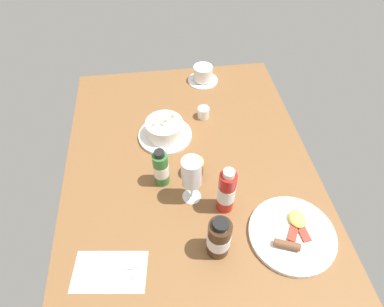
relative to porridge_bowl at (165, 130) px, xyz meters
The scene contains 11 objects.
ground_plane 15.84cm from the porridge_bowl, 28.74° to the left, with size 110.00×84.00×3.00cm, color brown.
porridge_bowl is the anchor object (origin of this frame).
cutlery_setting 51.58cm from the porridge_bowl, 20.48° to the right, with size 13.81×20.83×0.90cm.
coffee_cup 37.05cm from the porridge_bowl, 149.31° to the left, with size 13.35×13.03×7.08cm.
creamer_jug 18.01cm from the porridge_bowl, 119.51° to the left, with size 5.14×4.85×4.95cm.
wine_glass 29.28cm from the porridge_bowl, 12.82° to the left, with size 5.98×5.98×17.36cm.
jam_jar 20.25cm from the porridge_bowl, 24.79° to the left, with size 5.78×5.78×6.17cm.
sauce_bottle_green 20.49cm from the porridge_bowl, ahead, with size 4.92×4.92×14.43cm.
sauce_bottle_brown 47.14cm from the porridge_bowl, 13.65° to the left, with size 6.34×6.34×14.97cm.
sauce_bottle_red 36.25cm from the porridge_bowl, 25.96° to the left, with size 5.19×5.19×17.53cm.
breakfast_plate 55.29cm from the porridge_bowl, 36.89° to the left, with size 24.85×24.85×3.70cm.
Camera 1 is at (69.90, -8.19, 85.26)cm, focal length 30.05 mm.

